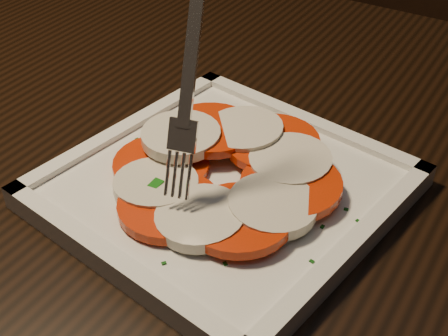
% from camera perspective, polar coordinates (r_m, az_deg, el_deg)
% --- Properties ---
extents(table, '(1.24, 0.85, 0.75)m').
position_cam_1_polar(table, '(0.67, -2.68, -4.03)').
color(table, black).
rests_on(table, ground).
extents(chair, '(0.52, 0.52, 0.93)m').
position_cam_1_polar(chair, '(1.27, 12.34, 10.22)').
color(chair, black).
rests_on(chair, ground).
extents(plate, '(0.29, 0.29, 0.01)m').
position_cam_1_polar(plate, '(0.53, 0.00, -1.93)').
color(plate, silver).
rests_on(plate, table).
extents(caprese_salad, '(0.22, 0.22, 0.03)m').
position_cam_1_polar(caprese_salad, '(0.52, 0.00, -0.35)').
color(caprese_salad, red).
rests_on(caprese_salad, plate).
extents(fork, '(0.06, 0.09, 0.18)m').
position_cam_1_polar(fork, '(0.46, -2.65, 9.81)').
color(fork, white).
rests_on(fork, caprese_salad).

